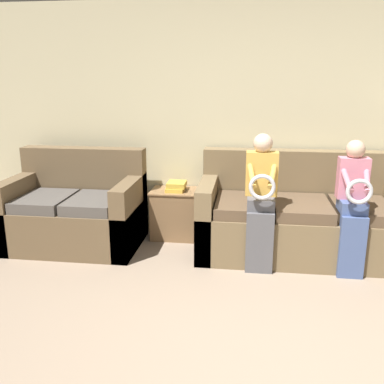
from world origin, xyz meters
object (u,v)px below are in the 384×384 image
at_px(child_right_seated, 353,201).
at_px(book_stack, 176,186).
at_px(child_left_seated, 261,196).
at_px(side_shelf, 176,213).
at_px(couch_main, 299,219).
at_px(couch_side, 76,212).

height_order(child_right_seated, book_stack, child_right_seated).
height_order(child_left_seated, book_stack, child_left_seated).
bearing_deg(side_shelf, child_left_seated, -36.21).
relative_size(couch_main, child_right_seated, 1.67).
relative_size(child_left_seated, child_right_seated, 1.04).
relative_size(couch_main, side_shelf, 3.71).
xyz_separation_m(child_right_seated, book_stack, (-1.72, 0.67, -0.09)).
distance_m(couch_main, couch_side, 2.35).
height_order(couch_main, book_stack, couch_main).
relative_size(couch_main, book_stack, 7.03).
xyz_separation_m(couch_main, book_stack, (-1.31, 0.25, 0.24)).
bearing_deg(child_right_seated, couch_main, 134.34).
relative_size(couch_main, child_left_seated, 1.61).
height_order(couch_main, couch_side, couch_main).
xyz_separation_m(child_left_seated, side_shelf, (-0.91, 0.67, -0.42)).
bearing_deg(couch_side, child_left_seated, -9.50).
bearing_deg(child_left_seated, book_stack, 143.81).
xyz_separation_m(couch_side, book_stack, (1.03, 0.34, 0.24)).
xyz_separation_m(child_left_seated, child_right_seated, (0.82, -0.00, -0.02)).
xyz_separation_m(couch_main, child_right_seated, (0.41, -0.42, 0.33)).
bearing_deg(side_shelf, couch_side, -161.57).
bearing_deg(child_right_seated, book_stack, 158.83).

